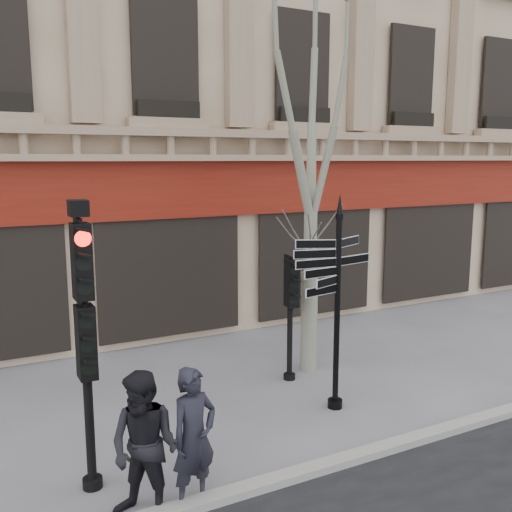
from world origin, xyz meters
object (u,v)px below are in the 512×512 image
at_px(traffic_signal_main, 84,312).
at_px(fingerpost, 338,267).
at_px(plane_tree, 313,91).
at_px(pedestrian_b, 145,447).
at_px(pedestrian_a, 194,438).
at_px(traffic_signal_secondary, 290,297).

bearing_deg(traffic_signal_main, fingerpost, 7.07).
distance_m(plane_tree, pedestrian_b, 7.17).
distance_m(plane_tree, pedestrian_a, 6.82).
height_order(traffic_signal_main, pedestrian_a, traffic_signal_main).
bearing_deg(pedestrian_a, fingerpost, 8.84).
distance_m(fingerpost, plane_tree, 3.56).
xyz_separation_m(fingerpost, pedestrian_a, (-3.20, -1.50, -1.60)).
height_order(traffic_signal_main, traffic_signal_secondary, traffic_signal_main).
bearing_deg(traffic_signal_secondary, traffic_signal_main, -146.84).
distance_m(traffic_signal_secondary, pedestrian_a, 4.42).
distance_m(fingerpost, traffic_signal_secondary, 1.69).
bearing_deg(traffic_signal_secondary, plane_tree, 31.62).
distance_m(pedestrian_a, pedestrian_b, 0.62).
xyz_separation_m(fingerpost, traffic_signal_main, (-4.27, -0.53, -0.10)).
bearing_deg(pedestrian_a, plane_tree, 24.41).
relative_size(fingerpost, pedestrian_a, 2.08).
relative_size(traffic_signal_main, plane_tree, 0.48).
height_order(traffic_signal_secondary, pedestrian_a, traffic_signal_secondary).
bearing_deg(fingerpost, pedestrian_b, -158.30).
distance_m(fingerpost, pedestrian_a, 3.88).
xyz_separation_m(traffic_signal_secondary, pedestrian_a, (-3.17, -2.98, -0.78)).
bearing_deg(traffic_signal_main, plane_tree, 25.20).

